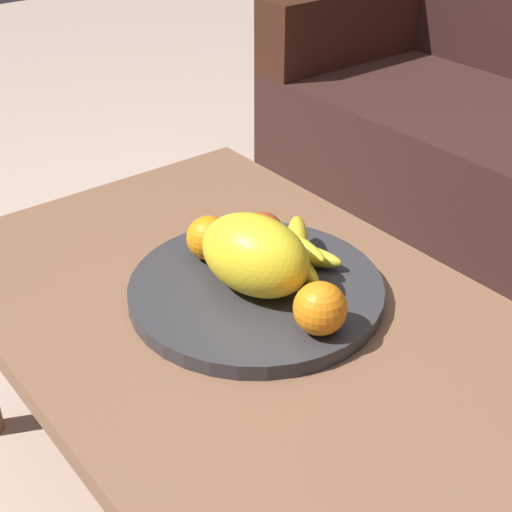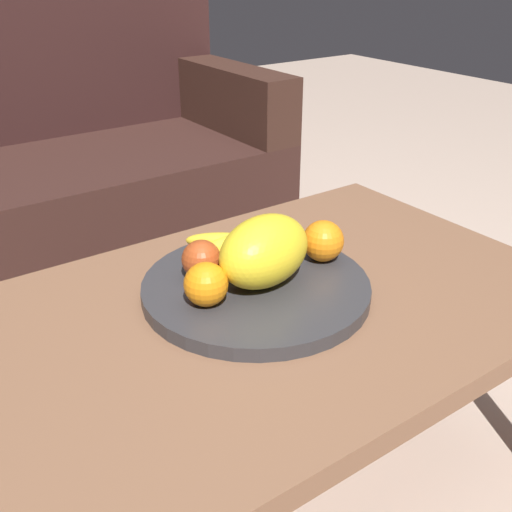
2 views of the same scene
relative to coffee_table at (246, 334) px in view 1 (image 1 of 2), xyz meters
name	(u,v)px [view 1 (image 1 of 2)]	position (x,y,z in m)	size (l,w,h in m)	color
ground_plane	(248,504)	(0.00, 0.00, -0.40)	(8.00, 8.00, 0.00)	#BCA290
coffee_table	(246,334)	(0.00, 0.00, 0.00)	(1.03, 0.68, 0.44)	brown
fruit_bowl	(256,290)	(-0.02, 0.03, 0.06)	(0.40, 0.40, 0.03)	#333235
melon_large_front	(255,255)	(-0.01, 0.02, 0.13)	(0.18, 0.12, 0.12)	yellow
orange_front	(209,238)	(-0.13, 0.02, 0.11)	(0.07, 0.07, 0.07)	orange
orange_left	(320,308)	(0.13, 0.03, 0.11)	(0.08, 0.08, 0.08)	orange
apple_front	(263,233)	(-0.09, 0.10, 0.11)	(0.07, 0.07, 0.07)	#AC441C
banana_bunch	(295,249)	(-0.02, 0.11, 0.10)	(0.16, 0.12, 0.06)	yellow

